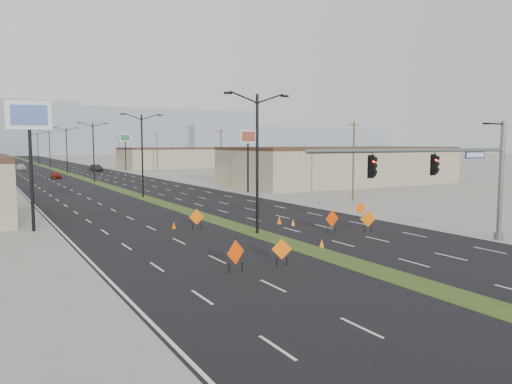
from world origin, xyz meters
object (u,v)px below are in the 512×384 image
signal_mast (455,171)px  pole_sign_east_near (248,142)px  construction_sign_0 (236,254)px  construction_sign_3 (332,219)px  construction_sign_4 (368,220)px  streetlight_5 (38,147)px  cone_0 (322,243)px  pole_sign_east_far (125,141)px  streetlight_3 (67,149)px  construction_sign_1 (282,250)px  pole_sign_west (29,125)px  cone_3 (174,225)px  streetlight_2 (94,150)px  streetlight_4 (50,148)px  construction_sign_2 (197,218)px  streetlight_6 (29,147)px  streetlight_1 (142,153)px  cone_1 (279,220)px  car_far (21,167)px  streetlight_0 (257,159)px  cone_2 (293,223)px  car_left (56,175)px  car_mid (96,168)px  construction_sign_5 (360,209)px

signal_mast → pole_sign_east_near: (5.67, 37.54, 1.97)m
construction_sign_0 → construction_sign_3: construction_sign_3 is taller
construction_sign_4 → streetlight_5: bearing=112.4°
construction_sign_3 → pole_sign_east_near: (9.27, 29.90, 5.78)m
streetlight_5 → cone_0: (1.13, -146.21, -5.15)m
signal_mast → streetlight_5: (-8.56, 150.00, 0.63)m
pole_sign_east_far → streetlight_3: bearing=-171.3°
construction_sign_1 → pole_sign_west: pole_sign_west is taller
cone_3 → streetlight_2: bearing=84.9°
construction_sign_0 → pole_sign_east_near: 42.34m
streetlight_4 → construction_sign_2: (-3.18, -108.31, -4.49)m
streetlight_2 → construction_sign_4: (7.34, -59.54, -4.47)m
streetlight_6 → construction_sign_0: 177.17m
signal_mast → pole_sign_west: (-22.56, 19.12, 3.07)m
streetlight_1 → cone_1: bearing=-81.7°
car_far → pole_sign_west: 95.50m
streetlight_0 → pole_sign_west: size_ratio=1.04×
cone_2 → cone_3: 9.35m
car_left → construction_sign_1: 77.71m
streetlight_4 → cone_2: (4.18, -110.39, -5.15)m
streetlight_3 → construction_sign_3: 86.61m
streetlight_1 → streetlight_3: 56.00m
streetlight_1 → streetlight_0: bearing=-90.0°
streetlight_5 → car_left: bearing=-93.5°
streetlight_2 → car_left: (-4.37, 12.70, -4.76)m
streetlight_5 → pole_sign_west: bearing=-96.1°
streetlight_6 → construction_sign_2: (-3.18, -164.31, -4.49)m
car_far → streetlight_6: bearing=83.0°
car_far → streetlight_4: bearing=45.3°
signal_mast → car_mid: bearing=90.6°
signal_mast → construction_sign_0: (-14.92, 1.00, -3.81)m
car_mid → construction_sign_4: construction_sign_4 is taller
streetlight_2 → streetlight_3: same height
car_mid → pole_sign_west: bearing=-111.7°
construction_sign_5 → cone_2: 7.16m
streetlight_4 → construction_sign_4: (7.34, -115.54, -4.47)m
construction_sign_1 → construction_sign_4: bearing=51.4°
car_mid → streetlight_6: bearing=88.6°
construction_sign_0 → cone_3: bearing=61.1°
car_far → construction_sign_2: construction_sign_2 is taller
car_far → cone_2: car_far is taller
streetlight_4 → streetlight_5: 28.00m
pole_sign_west → cone_0: bearing=-35.3°
streetlight_4 → construction_sign_1: (-3.61, -121.00, -4.56)m
cone_0 → pole_sign_east_far: bearing=82.2°
streetlight_5 → cone_2: size_ratio=18.55×
construction_sign_1 → cone_2: size_ratio=2.71×
car_mid → car_far: (-15.23, 13.41, -0.04)m
streetlight_5 → construction_sign_2: 136.42m
streetlight_6 → streetlight_3: bearing=-90.0°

